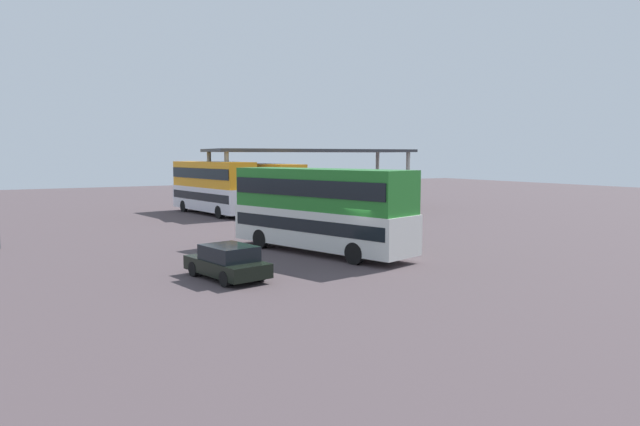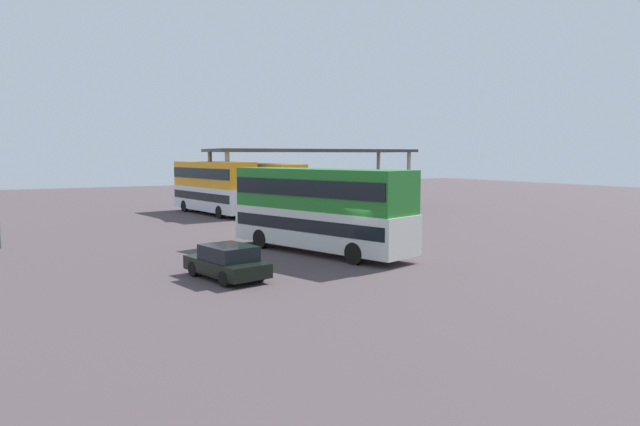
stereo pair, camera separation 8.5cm
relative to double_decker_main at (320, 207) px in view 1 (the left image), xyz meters
name	(u,v)px [view 1 (the left image)]	position (x,y,z in m)	size (l,w,h in m)	color
ground_plane	(369,261)	(0.80, -3.09, -2.30)	(140.00, 140.00, 0.00)	#4A3E41
double_decker_main	(320,207)	(0.00, 0.00, 0.00)	(5.25, 10.63, 4.19)	silver
parked_hatchback	(227,262)	(-6.16, -3.28, -1.62)	(2.39, 4.14, 1.35)	black
double_decker_near_canopy	(212,186)	(1.77, 20.49, 0.07)	(3.73, 10.69, 4.33)	white
double_decker_mid_row	(263,186)	(5.91, 19.51, -0.02)	(3.04, 10.57, 4.15)	white
depot_canopy	(311,153)	(10.77, 19.82, 2.75)	(18.77, 8.03, 5.39)	#33353A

